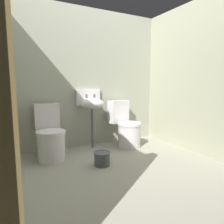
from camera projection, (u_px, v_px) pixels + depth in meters
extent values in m
cube|color=gray|center=(123.00, 174.00, 2.52)|extent=(3.08, 2.84, 0.08)
cube|color=#9FA38F|center=(86.00, 79.00, 3.47)|extent=(3.08, 0.10, 2.31)
cube|color=#A6A78B|center=(199.00, 78.00, 3.08)|extent=(0.10, 2.64, 2.31)
cylinder|color=white|center=(51.00, 147.00, 2.85)|extent=(0.39, 0.39, 0.38)
cylinder|color=silver|center=(51.00, 132.00, 2.82)|extent=(0.41, 0.41, 0.04)
cube|color=white|center=(47.00, 117.00, 3.06)|extent=(0.36, 0.19, 0.40)
cylinder|color=white|center=(129.00, 136.00, 3.45)|extent=(0.44, 0.44, 0.38)
cylinder|color=white|center=(129.00, 124.00, 3.42)|extent=(0.46, 0.46, 0.04)
cube|color=white|center=(118.00, 111.00, 3.63)|extent=(0.38, 0.24, 0.40)
cylinder|color=#4E5354|center=(92.00, 129.00, 3.38)|extent=(0.04, 0.04, 0.66)
ellipsoid|color=white|center=(92.00, 104.00, 3.32)|extent=(0.40, 0.32, 0.18)
cube|color=white|center=(88.00, 97.00, 3.45)|extent=(0.42, 0.04, 0.28)
cylinder|color=#4E5354|center=(87.00, 96.00, 3.33)|extent=(0.04, 0.04, 0.06)
cylinder|color=#4E5354|center=(94.00, 96.00, 3.39)|extent=(0.04, 0.04, 0.06)
cylinder|color=#4E5354|center=(102.00, 159.00, 2.68)|extent=(0.21, 0.21, 0.17)
torus|color=#4B4D58|center=(102.00, 153.00, 2.66)|extent=(0.22, 0.22, 0.02)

